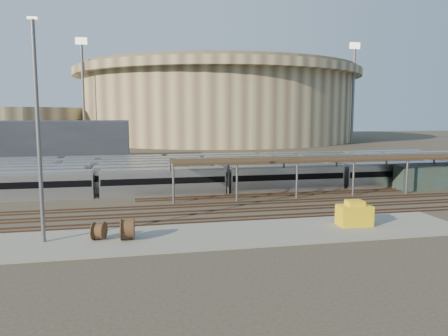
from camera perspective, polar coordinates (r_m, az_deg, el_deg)
ground at (r=58.02m, az=1.45°, el=-4.56°), size 420.00×420.00×0.00m
apron at (r=42.71m, az=-0.48°, el=-8.71°), size 50.00×9.00×0.20m
subway_trains at (r=75.22m, az=-3.57°, el=-0.49°), size 119.74×23.90×3.60m
inspection_shed at (r=69.22m, az=18.68°, el=1.14°), size 60.30×6.00×5.30m
empty_tracks at (r=53.26m, az=2.69°, el=-5.53°), size 170.00×9.62×0.18m
stadium at (r=199.02m, az=-0.82°, el=8.49°), size 124.00×124.00×32.50m
secondary_arena at (r=191.19m, az=-26.15°, el=4.98°), size 56.00×56.00×14.00m
service_building at (r=112.65m, az=-23.07°, el=3.12°), size 42.00×20.00×10.00m
floodlight_0 at (r=166.39m, az=-17.93°, el=9.85°), size 4.00×1.00×38.40m
floodlight_2 at (r=176.34m, az=16.53°, el=9.73°), size 4.00×1.00×38.40m
floodlight_3 at (r=215.49m, az=-11.16°, el=9.36°), size 4.00×1.00×38.40m
teal_boxcar at (r=76.75m, az=26.74°, el=-1.09°), size 15.59×3.69×3.61m
cable_reel_west at (r=42.17m, az=-16.02°, el=-7.90°), size 1.39×1.85×1.65m
cable_reel_east at (r=41.50m, az=-12.50°, el=-7.76°), size 1.24×2.09×2.03m
yard_light_pole at (r=41.81m, az=-23.10°, el=4.37°), size 0.81×0.36×19.74m
yellow_equipment at (r=47.51m, az=16.65°, el=-5.95°), size 3.47×2.28×2.10m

